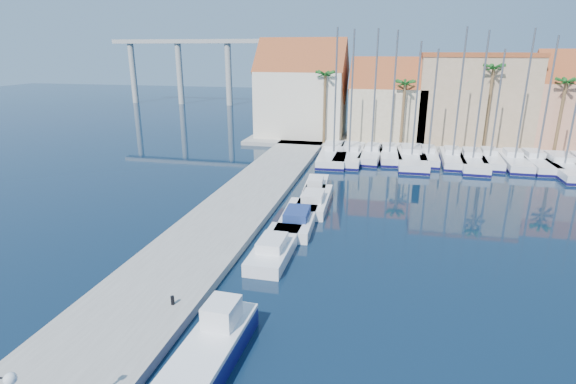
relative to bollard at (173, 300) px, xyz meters
The scene contains 30 objects.
ground 7.23m from the bollard, ahead, with size 260.00×260.00×0.00m, color black.
quay_west 12.87m from the bollard, 98.27° to the left, with size 6.00×77.00×0.50m, color gray.
shore_north 50.24m from the bollard, 70.04° to the left, with size 54.00×16.00×0.50m, color gray.
bollard is the anchor object (origin of this frame).
fishing_boat 4.31m from the bollard, 40.71° to the right, with size 2.24×6.20×2.15m.
motorboat_west_0 8.19m from the bollard, 66.90° to the left, with size 2.18×6.80×1.40m.
motorboat_west_1 13.46m from the bollard, 74.44° to the left, with size 2.73×7.56×1.40m.
motorboat_west_2 17.73m from the bollard, 76.79° to the left, with size 2.60×7.38×1.40m.
motorboat_west_3 21.61m from the bollard, 80.61° to the left, with size 2.30×5.99×1.40m.
sailboat_0 34.71m from the bollard, 84.32° to the left, with size 3.72×12.06×14.74m.
sailboat_1 35.11m from the bollard, 81.36° to the left, with size 3.03×11.26×14.54m.
sailboat_2 36.17m from the bollard, 77.49° to the left, with size 2.97×8.82×14.61m.
sailboat_3 37.03m from the bollard, 74.61° to the left, with size 3.05×8.89×14.45m.
sailboat_4 37.12m from the bollard, 70.57° to the left, with size 3.52×12.14×13.26m.
sailboat_5 38.40m from the bollard, 68.22° to the left, with size 2.22×8.11×12.51m.
sailboat_6 39.27m from the bollard, 64.55° to the left, with size 2.53×8.89×14.72m.
sailboat_7 39.65m from the bollard, 61.44° to the left, with size 3.17×10.45×14.32m.
sailboat_8 41.65m from the bollard, 59.79° to the left, with size 2.73×8.71×12.50m.
sailboat_9 42.76m from the bollard, 56.74° to the left, with size 2.64×9.31×14.53m.
sailboat_10 44.17m from the bollard, 54.40° to the left, with size 3.07×9.73×13.81m.
sailboat_11 44.37m from the bollard, 50.96° to the left, with size 3.50×12.14×11.84m.
building_0 46.67m from the bollard, 93.53° to the left, with size 12.30×9.00×13.50m.
building_1 47.34m from the bollard, 78.80° to the left, with size 10.30×8.00×11.00m.
building_2 51.64m from the bollard, 66.89° to the left, with size 14.20×10.20×11.50m.
building_3 56.54m from the bollard, 55.18° to the left, with size 10.30×8.00×12.00m.
palm_0 42.08m from the bollard, 88.40° to the left, with size 2.60×2.60×10.15m.
palm_1 43.34m from the bollard, 74.86° to the left, with size 2.60×2.60×9.15m.
palm_2 47.26m from the bollard, 62.84° to the left, with size 2.60×2.60×11.15m.
palm_3 51.10m from the bollard, 54.73° to the left, with size 2.60×2.60×9.65m.
viaduct 87.79m from the bollard, 111.45° to the left, with size 48.00×2.20×14.45m.
Camera 1 is at (2.78, -16.81, 12.55)m, focal length 28.00 mm.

